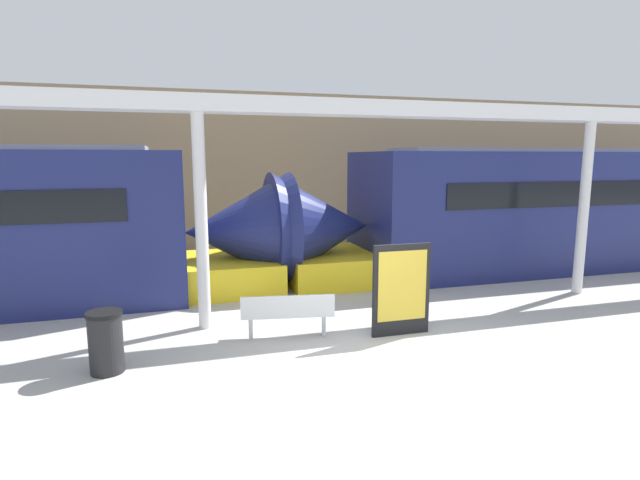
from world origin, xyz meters
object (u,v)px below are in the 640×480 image
(poster_board, at_px, (401,289))
(support_column_far, at_px, (584,210))
(trash_bin, at_px, (106,342))
(bench_near, at_px, (288,312))
(train_left, at_px, (614,208))
(support_column_near, at_px, (201,224))

(poster_board, bearing_deg, support_column_far, 14.95)
(trash_bin, distance_m, poster_board, 4.59)
(bench_near, bearing_deg, support_column_far, 17.85)
(train_left, xyz_separation_m, support_column_near, (-11.73, -2.64, 0.32))
(trash_bin, relative_size, support_column_far, 0.24)
(train_left, relative_size, poster_board, 12.79)
(poster_board, bearing_deg, support_column_near, 157.35)
(trash_bin, bearing_deg, train_left, 17.49)
(support_column_far, bearing_deg, bench_near, -171.66)
(poster_board, bearing_deg, bench_near, 170.42)
(train_left, distance_m, poster_board, 9.48)
(trash_bin, bearing_deg, poster_board, 2.51)
(train_left, xyz_separation_m, poster_board, (-8.59, -3.95, -0.74))
(bench_near, xyz_separation_m, trash_bin, (-2.70, -0.52, -0.04))
(train_left, height_order, trash_bin, train_left)
(train_left, xyz_separation_m, bench_near, (-10.47, -3.63, -1.05))
(poster_board, relative_size, support_column_near, 0.42)
(support_column_far, bearing_deg, train_left, 35.66)
(support_column_near, xyz_separation_m, support_column_far, (8.06, 0.00, 0.00))
(train_left, height_order, support_column_far, support_column_far)
(trash_bin, height_order, poster_board, poster_board)
(bench_near, relative_size, support_column_far, 0.42)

